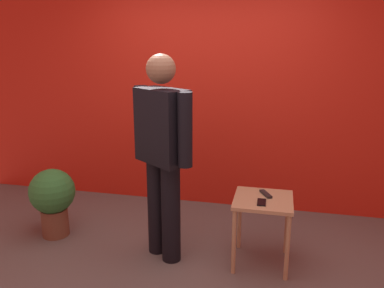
{
  "coord_description": "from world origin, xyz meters",
  "views": [
    {
      "loc": [
        0.8,
        -2.66,
        1.88
      ],
      "look_at": [
        0.06,
        0.55,
        1.01
      ],
      "focal_mm": 36.44,
      "sensor_mm": 36.0,
      "label": 1
    }
  ],
  "objects_px": {
    "standing_person": "(163,149)",
    "side_table": "(263,210)",
    "tv_remote": "(266,194)",
    "potted_plant": "(53,197)",
    "cell_phone": "(262,202)"
  },
  "relations": [
    {
      "from": "standing_person",
      "to": "side_table",
      "type": "xyz_separation_m",
      "value": [
        0.86,
        0.06,
        -0.5
      ]
    },
    {
      "from": "standing_person",
      "to": "tv_remote",
      "type": "relative_size",
      "value": 10.54
    },
    {
      "from": "standing_person",
      "to": "potted_plant",
      "type": "height_order",
      "value": "standing_person"
    },
    {
      "from": "potted_plant",
      "to": "cell_phone",
      "type": "bearing_deg",
      "value": -4.2
    },
    {
      "from": "cell_phone",
      "to": "tv_remote",
      "type": "relative_size",
      "value": 0.85
    },
    {
      "from": "side_table",
      "to": "tv_remote",
      "type": "relative_size",
      "value": 3.55
    },
    {
      "from": "cell_phone",
      "to": "potted_plant",
      "type": "xyz_separation_m",
      "value": [
        -2.02,
        0.15,
        -0.2
      ]
    },
    {
      "from": "standing_person",
      "to": "side_table",
      "type": "relative_size",
      "value": 2.97
    },
    {
      "from": "cell_phone",
      "to": "potted_plant",
      "type": "bearing_deg",
      "value": 174.8
    },
    {
      "from": "side_table",
      "to": "tv_remote",
      "type": "height_order",
      "value": "tv_remote"
    },
    {
      "from": "standing_person",
      "to": "side_table",
      "type": "height_order",
      "value": "standing_person"
    },
    {
      "from": "potted_plant",
      "to": "side_table",
      "type": "bearing_deg",
      "value": -1.52
    },
    {
      "from": "tv_remote",
      "to": "standing_person",
      "type": "bearing_deg",
      "value": 162.14
    },
    {
      "from": "tv_remote",
      "to": "potted_plant",
      "type": "relative_size",
      "value": 0.25
    },
    {
      "from": "standing_person",
      "to": "potted_plant",
      "type": "distance_m",
      "value": 1.32
    }
  ]
}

